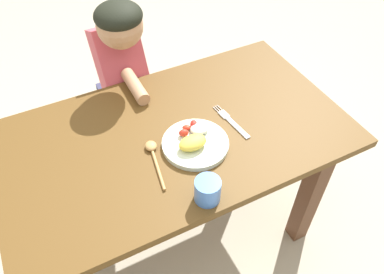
{
  "coord_description": "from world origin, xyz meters",
  "views": [
    {
      "loc": [
        -0.38,
        -0.9,
        1.73
      ],
      "look_at": [
        0.04,
        -0.06,
        0.75
      ],
      "focal_mm": 35.89,
      "sensor_mm": 36.0,
      "label": 1
    }
  ],
  "objects_px": {
    "drinking_cup": "(208,190)",
    "person": "(125,93)",
    "spoon": "(153,153)",
    "fork": "(232,122)",
    "plate": "(195,142)"
  },
  "relations": [
    {
      "from": "drinking_cup",
      "to": "person",
      "type": "distance_m",
      "value": 0.8
    },
    {
      "from": "fork",
      "to": "plate",
      "type": "bearing_deg",
      "value": 95.66
    },
    {
      "from": "spoon",
      "to": "fork",
      "type": "bearing_deg",
      "value": -78.03
    },
    {
      "from": "plate",
      "to": "spoon",
      "type": "relative_size",
      "value": 1.09
    },
    {
      "from": "plate",
      "to": "fork",
      "type": "relative_size",
      "value": 1.14
    },
    {
      "from": "spoon",
      "to": "drinking_cup",
      "type": "xyz_separation_m",
      "value": [
        0.08,
        -0.24,
        0.03
      ]
    },
    {
      "from": "plate",
      "to": "person",
      "type": "bearing_deg",
      "value": 98.02
    },
    {
      "from": "drinking_cup",
      "to": "fork",
      "type": "bearing_deg",
      "value": 46.24
    },
    {
      "from": "plate",
      "to": "person",
      "type": "xyz_separation_m",
      "value": [
        -0.08,
        0.56,
        -0.17
      ]
    },
    {
      "from": "spoon",
      "to": "person",
      "type": "height_order",
      "value": "person"
    },
    {
      "from": "drinking_cup",
      "to": "spoon",
      "type": "bearing_deg",
      "value": 108.61
    },
    {
      "from": "plate",
      "to": "spoon",
      "type": "height_order",
      "value": "plate"
    },
    {
      "from": "spoon",
      "to": "drinking_cup",
      "type": "relative_size",
      "value": 2.63
    },
    {
      "from": "fork",
      "to": "drinking_cup",
      "type": "xyz_separation_m",
      "value": [
        -0.24,
        -0.25,
        0.04
      ]
    },
    {
      "from": "spoon",
      "to": "drinking_cup",
      "type": "bearing_deg",
      "value": -151.63
    }
  ]
}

